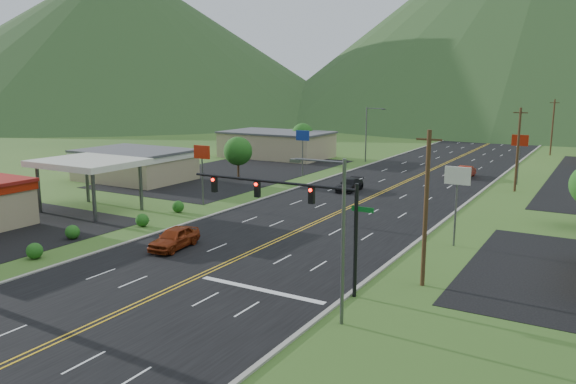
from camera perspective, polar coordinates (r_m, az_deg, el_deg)
The scene contains 23 objects.
ground at distance 31.03m, azimuth -23.68°, elevation -14.33°, with size 500.00×500.00×0.00m, color #2A4E1C.
road at distance 31.03m, azimuth -23.68°, elevation -14.33°, with size 20.00×460.00×0.04m, color black.
traffic_signal at distance 35.20m, azimuth 0.94°, elevation -1.25°, with size 13.10×0.43×7.00m.
streetlight_east at distance 29.69m, azimuth 5.07°, elevation -3.90°, with size 3.28×0.25×9.00m.
streetlight_west at distance 93.16m, azimuth 8.13°, elevation 6.19°, with size 3.28×0.25×9.00m.
gas_canopy at distance 59.67m, azimuth -19.60°, elevation 2.72°, with size 10.00×8.00×5.30m.
building_west_mid at distance 78.02m, azimuth -15.31°, elevation 2.84°, with size 14.40×10.40×4.10m.
building_west_far at distance 99.00m, azimuth -1.17°, elevation 4.88°, with size 18.40×11.40×4.50m.
pole_sign_west_a at distance 59.74m, azimuth -8.74°, elevation 3.42°, with size 2.00×0.18×6.40m.
pole_sign_west_b at distance 77.95m, azimuth 1.50°, elevation 5.29°, with size 2.00×0.18×6.40m.
pole_sign_east_a at distance 45.86m, azimuth 16.81°, elevation 0.80°, with size 2.00×0.18×6.40m.
pole_sign_east_b at distance 77.09m, azimuth 22.47°, elevation 4.39°, with size 2.00×0.18×6.40m.
tree_west_a at distance 75.35m, azimuth -5.10°, elevation 4.16°, with size 3.84×3.84×5.82m.
tree_west_b at distance 100.79m, azimuth 1.48°, elevation 5.91°, with size 3.84×3.84×5.82m.
utility_pole_a at distance 36.21m, azimuth 13.83°, elevation -1.55°, with size 1.60×0.28×10.00m.
utility_pole_b at distance 72.09m, azimuth 22.31°, elevation 4.06°, with size 1.60×0.28×10.00m.
utility_pole_c at distance 111.70m, azimuth 25.28°, elevation 6.01°, with size 1.60×0.28×10.00m.
utility_pole_d at distance 151.52m, azimuth 26.70°, elevation 6.93°, with size 1.60×0.28×10.00m.
mountain_n at distance 239.01m, azimuth 25.61°, elevation 17.09°, with size 220.00×220.00×85.00m, color #203418.
mountain_nw at distance 238.48m, azimuth -16.51°, elevation 14.69°, with size 190.00×190.00×60.00m, color #203418.
car_red_near at distance 44.96m, azimuth -11.47°, elevation -4.64°, with size 2.00×4.98×1.70m, color maroon.
car_dark_mid at distance 67.93m, azimuth 6.29°, elevation 0.69°, with size 2.02×4.98×1.45m, color black.
car_red_far at distance 81.29m, azimuth 17.65°, elevation 1.99°, with size 1.71×4.91×1.62m, color maroon.
Camera 1 is at (23.31, -16.01, 12.78)m, focal length 35.00 mm.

